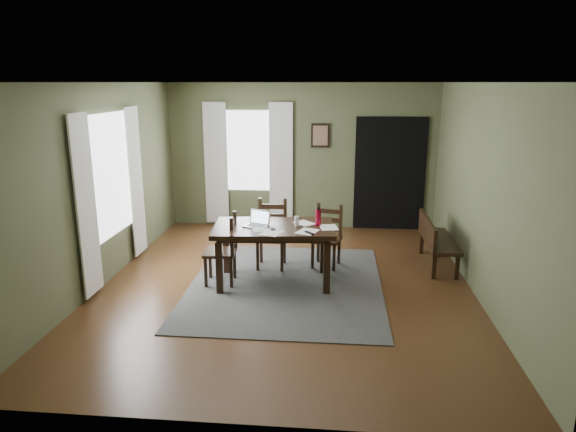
# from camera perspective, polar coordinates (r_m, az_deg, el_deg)

# --- Properties ---
(ground) EXTENTS (5.00, 6.00, 0.01)m
(ground) POSITION_cam_1_polar(r_m,az_deg,el_deg) (7.12, -0.23, -7.67)
(ground) COLOR #492C16
(room_shell) EXTENTS (5.02, 6.02, 2.71)m
(room_shell) POSITION_cam_1_polar(r_m,az_deg,el_deg) (6.65, -0.24, 6.89)
(room_shell) COLOR #515839
(room_shell) RESTS_ON ground
(rug) EXTENTS (2.60, 3.20, 0.01)m
(rug) POSITION_cam_1_polar(r_m,az_deg,el_deg) (7.12, -0.23, -7.59)
(rug) COLOR #3D3D3D
(rug) RESTS_ON ground
(dining_table) EXTENTS (1.69, 1.11, 0.81)m
(dining_table) POSITION_cam_1_polar(r_m,az_deg,el_deg) (6.96, -1.59, -1.91)
(dining_table) COLOR black
(dining_table) RESTS_ON rug
(chair_end) EXTENTS (0.45, 0.45, 0.97)m
(chair_end) POSITION_cam_1_polar(r_m,az_deg,el_deg) (7.06, -7.14, -3.80)
(chair_end) COLOR black
(chair_end) RESTS_ON rug
(chair_back_left) EXTENTS (0.44, 0.44, 1.01)m
(chair_back_left) POSITION_cam_1_polar(r_m,az_deg,el_deg) (7.66, -1.82, -2.09)
(chair_back_left) COLOR black
(chair_back_left) RESTS_ON rug
(chair_back_right) EXTENTS (0.48, 0.48, 0.92)m
(chair_back_right) POSITION_cam_1_polar(r_m,az_deg,el_deg) (7.71, 4.37, -2.32)
(chair_back_right) COLOR black
(chair_back_right) RESTS_ON rug
(bench) EXTENTS (0.42, 1.30, 0.73)m
(bench) POSITION_cam_1_polar(r_m,az_deg,el_deg) (8.02, 16.00, -2.33)
(bench) COLOR black
(bench) RESTS_ON ground
(laptop) EXTENTS (0.37, 0.34, 0.21)m
(laptop) POSITION_cam_1_polar(r_m,az_deg,el_deg) (6.93, -3.38, -0.68)
(laptop) COLOR #B7B7BC
(laptop) RESTS_ON dining_table
(computer_mouse) EXTENTS (0.09, 0.12, 0.04)m
(computer_mouse) POSITION_cam_1_polar(r_m,az_deg,el_deg) (6.75, -1.75, -1.37)
(computer_mouse) COLOR #3F3F42
(computer_mouse) RESTS_ON dining_table
(tv_remote) EXTENTS (0.13, 0.15, 0.02)m
(tv_remote) POSITION_cam_1_polar(r_m,az_deg,el_deg) (6.59, 2.37, -1.88)
(tv_remote) COLOR black
(tv_remote) RESTS_ON dining_table
(drinking_glass) EXTENTS (0.06, 0.06, 0.14)m
(drinking_glass) POSITION_cam_1_polar(r_m,az_deg,el_deg) (6.91, 0.99, -0.56)
(drinking_glass) COLOR silver
(drinking_glass) RESTS_ON dining_table
(water_bottle) EXTENTS (0.10, 0.10, 0.26)m
(water_bottle) POSITION_cam_1_polar(r_m,az_deg,el_deg) (6.93, 3.37, -0.11)
(water_bottle) COLOR maroon
(water_bottle) RESTS_ON dining_table
(paper_a) EXTENTS (0.29, 0.33, 0.00)m
(paper_a) POSITION_cam_1_polar(r_m,az_deg,el_deg) (6.80, -3.14, -1.43)
(paper_a) COLOR white
(paper_a) RESTS_ON dining_table
(paper_b) EXTENTS (0.33, 0.37, 0.00)m
(paper_b) POSITION_cam_1_polar(r_m,az_deg,el_deg) (6.67, 2.15, -1.73)
(paper_b) COLOR white
(paper_b) RESTS_ON dining_table
(paper_c) EXTENTS (0.35, 0.35, 0.00)m
(paper_c) POSITION_cam_1_polar(r_m,az_deg,el_deg) (7.06, 1.82, -0.79)
(paper_c) COLOR white
(paper_c) RESTS_ON dining_table
(paper_d) EXTENTS (0.28, 0.33, 0.00)m
(paper_d) POSITION_cam_1_polar(r_m,az_deg,el_deg) (6.88, 4.54, -1.26)
(paper_d) COLOR white
(paper_d) RESTS_ON dining_table
(paper_e) EXTENTS (0.32, 0.37, 0.00)m
(paper_e) POSITION_cam_1_polar(r_m,az_deg,el_deg) (6.61, -1.80, -1.86)
(paper_e) COLOR white
(paper_e) RESTS_ON dining_table
(window_left) EXTENTS (0.01, 1.30, 1.70)m
(window_left) POSITION_cam_1_polar(r_m,az_deg,el_deg) (7.55, -19.15, 4.29)
(window_left) COLOR white
(window_left) RESTS_ON ground
(window_back) EXTENTS (1.00, 0.01, 1.50)m
(window_back) POSITION_cam_1_polar(r_m,az_deg,el_deg) (9.75, -4.43, 7.23)
(window_back) COLOR white
(window_back) RESTS_ON ground
(curtain_left_near) EXTENTS (0.03, 0.48, 2.30)m
(curtain_left_near) POSITION_cam_1_polar(r_m,az_deg,el_deg) (6.86, -21.52, 0.97)
(curtain_left_near) COLOR silver
(curtain_left_near) RESTS_ON ground
(curtain_left_far) EXTENTS (0.03, 0.48, 2.30)m
(curtain_left_far) POSITION_cam_1_polar(r_m,az_deg,el_deg) (8.32, -16.54, 3.64)
(curtain_left_far) COLOR silver
(curtain_left_far) RESTS_ON ground
(curtain_back_left) EXTENTS (0.44, 0.03, 2.30)m
(curtain_back_left) POSITION_cam_1_polar(r_m,az_deg,el_deg) (9.88, -8.00, 5.77)
(curtain_back_left) COLOR silver
(curtain_back_left) RESTS_ON ground
(curtain_back_right) EXTENTS (0.44, 0.03, 2.30)m
(curtain_back_right) POSITION_cam_1_polar(r_m,az_deg,el_deg) (9.67, -0.79, 5.72)
(curtain_back_right) COLOR silver
(curtain_back_right) RESTS_ON ground
(framed_picture) EXTENTS (0.34, 0.03, 0.44)m
(framed_picture) POSITION_cam_1_polar(r_m,az_deg,el_deg) (9.58, 3.61, 8.92)
(framed_picture) COLOR black
(framed_picture) RESTS_ON ground
(doorway_back) EXTENTS (1.30, 0.03, 2.10)m
(doorway_back) POSITION_cam_1_polar(r_m,az_deg,el_deg) (9.72, 11.25, 4.59)
(doorway_back) COLOR black
(doorway_back) RESTS_ON ground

